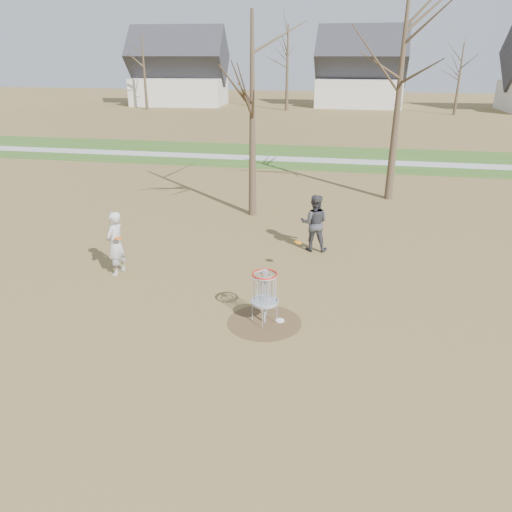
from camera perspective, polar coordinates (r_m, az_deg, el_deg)
The scene contains 11 objects.
ground at distance 12.18m, azimuth 0.97°, elevation -7.60°, with size 160.00×160.00×0.00m, color brown.
green_band at distance 32.05m, azimuth 7.69°, elevation 11.11°, with size 160.00×8.00×0.01m, color #2D5119.
footpath at distance 31.06m, azimuth 7.57°, elevation 10.79°, with size 160.00×1.50×0.01m, color #9E9E99.
dirt_circle at distance 12.18m, azimuth 0.97°, elevation -7.58°, with size 1.80×1.80×0.01m, color #47331E.
player_standing at distance 14.97m, azimuth -15.76°, elevation 1.39°, with size 0.69×0.45×1.90m, color #B4B4B4.
player_throwing at distance 16.32m, azimuth 6.68°, elevation 3.78°, with size 0.91×0.71×1.88m, color #39383E.
disc_grounded at distance 12.24m, azimuth 2.74°, elevation -7.37°, with size 0.22×0.22×0.02m, color white.
discs_in_play at distance 14.26m, azimuth -4.90°, elevation 1.78°, with size 5.19×1.37×0.24m.
disc_golf_basket at distance 11.76m, azimuth 1.00°, elevation -3.73°, with size 0.64×0.64×1.35m.
bare_trees at distance 46.21m, azimuth 11.72°, elevation 20.88°, with size 52.62×44.98×9.00m.
houses_row at distance 63.08m, azimuth 14.06°, elevation 19.27°, with size 56.51×10.01×7.26m.
Camera 1 is at (1.81, -10.42, 6.05)m, focal length 35.00 mm.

